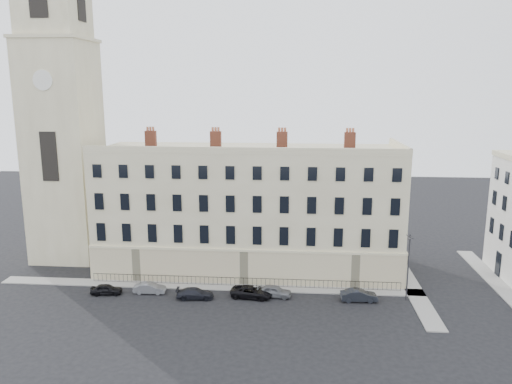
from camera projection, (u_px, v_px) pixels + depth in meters
ground at (296, 309)px, 50.88m from camera, size 160.00×160.00×0.00m
terrace at (249, 209)px, 61.49m from camera, size 36.22×12.22×17.00m
church_tower at (62, 116)px, 63.08m from camera, size 8.00×8.13×44.00m
pavement_terrace at (208, 286)px, 56.54m from camera, size 48.00×2.00×0.12m
pavement_east_return at (409, 282)px, 57.65m from camera, size 2.00×24.00×0.12m
pavement_adjacent at (492, 279)px, 58.81m from camera, size 2.00×20.00×0.12m
railings at (244, 282)px, 56.51m from camera, size 35.00×0.04×0.96m
car_a at (106, 289)px, 54.39m from camera, size 3.51×1.74×1.15m
car_b at (150, 288)px, 54.69m from camera, size 3.54×1.32×1.16m
car_c at (195, 293)px, 53.29m from camera, size 4.10×1.96×1.15m
car_d at (252, 292)px, 53.57m from camera, size 4.70×2.55×1.25m
car_e at (274, 291)px, 53.74m from camera, size 3.90×1.99×1.27m
car_f at (359, 295)px, 52.64m from camera, size 3.94×1.57×1.28m
streetlamp at (408, 264)px, 52.08m from camera, size 0.58×1.54×7.30m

